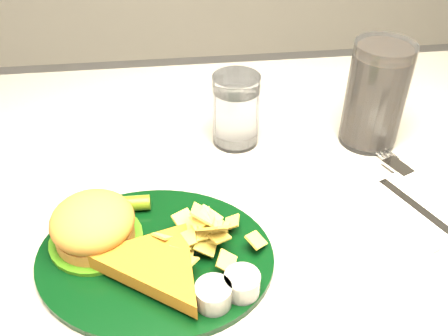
# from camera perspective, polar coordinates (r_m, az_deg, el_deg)

# --- Properties ---
(dinner_plate) EXTENTS (0.32, 0.28, 0.06)m
(dinner_plate) POSITION_cam_1_polar(r_m,az_deg,el_deg) (0.58, -8.07, -8.26)
(dinner_plate) COLOR black
(dinner_plate) RESTS_ON table
(water_glass) EXTENTS (0.09, 0.09, 0.11)m
(water_glass) POSITION_cam_1_polar(r_m,az_deg,el_deg) (0.75, 1.38, 6.64)
(water_glass) COLOR white
(water_glass) RESTS_ON table
(cola_glass) EXTENTS (0.11, 0.11, 0.16)m
(cola_glass) POSITION_cam_1_polar(r_m,az_deg,el_deg) (0.77, 16.95, 7.98)
(cola_glass) COLOR black
(cola_glass) RESTS_ON table
(fork_napkin) EXTENTS (0.20, 0.23, 0.01)m
(fork_napkin) POSITION_cam_1_polar(r_m,az_deg,el_deg) (0.70, 21.25, -4.02)
(fork_napkin) COLOR white
(fork_napkin) RESTS_ON table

